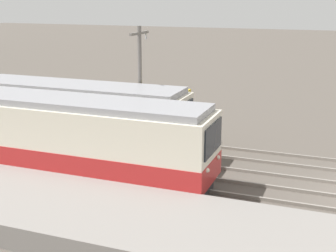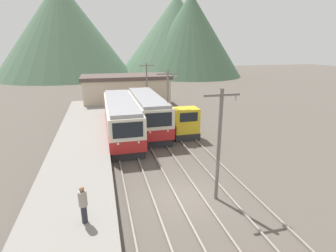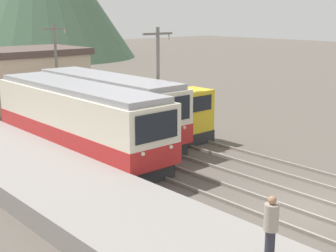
{
  "view_description": "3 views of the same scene",
  "coord_description": "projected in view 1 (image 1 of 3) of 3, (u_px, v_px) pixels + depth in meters",
  "views": [
    {
      "loc": [
        -19.05,
        1.32,
        7.76
      ],
      "look_at": [
        1.45,
        9.08,
        1.68
      ],
      "focal_mm": 50.0,
      "sensor_mm": 36.0,
      "label": 1
    },
    {
      "loc": [
        -4.33,
        -12.75,
        8.45
      ],
      "look_at": [
        1.17,
        8.49,
        1.78
      ],
      "focal_mm": 28.0,
      "sensor_mm": 36.0,
      "label": 2
    },
    {
      "loc": [
        -14.74,
        -8.51,
        7.11
      ],
      "look_at": [
        0.41,
        8.39,
        1.64
      ],
      "focal_mm": 50.0,
      "sensor_mm": 36.0,
      "label": 3
    }
  ],
  "objects": [
    {
      "name": "commuter_train_left",
      "position": [
        72.0,
        143.0,
        20.09
      ],
      "size": [
        2.84,
        12.64,
        3.65
      ],
      "color": "#28282B",
      "rests_on": "ground"
    },
    {
      "name": "catenary_mast_mid",
      "position": [
        140.0,
        86.0,
        23.03
      ],
      "size": [
        2.0,
        0.2,
        6.42
      ],
      "color": "slate",
      "rests_on": "ground"
    },
    {
      "name": "commuter_train_center",
      "position": [
        77.0,
        123.0,
        23.1
      ],
      "size": [
        2.84,
        11.34,
        3.69
      ],
      "color": "#28282B",
      "rests_on": "ground"
    },
    {
      "name": "shunting_locomotive",
      "position": [
        142.0,
        122.0,
        25.19
      ],
      "size": [
        2.4,
        5.4,
        3.0
      ],
      "color": "#28282B",
      "rests_on": "ground"
    }
  ]
}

